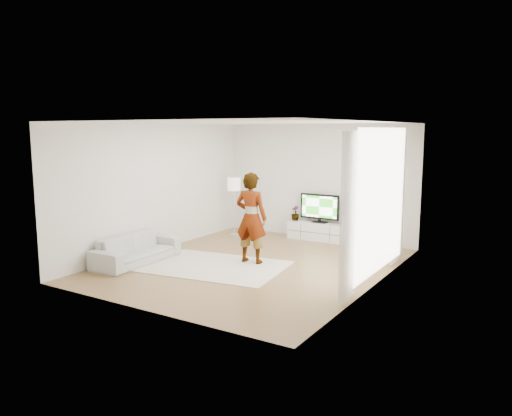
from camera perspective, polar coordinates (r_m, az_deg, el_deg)
The scene contains 17 objects.
floor at distance 10.01m, azimuth -0.40°, elevation -6.50°, with size 6.00×6.00×0.00m, color olive.
ceiling at distance 9.65m, azimuth -0.42°, elevation 9.74°, with size 6.00×6.00×0.00m, color white.
wall_left at distance 11.25m, azimuth -11.25°, elevation 2.31°, with size 0.02×6.00×2.80m, color silver.
wall_right at distance 8.67m, azimuth 13.70°, elevation 0.30°, with size 0.02×6.00×2.80m, color silver.
wall_back at distance 12.36m, azimuth 7.04°, elevation 2.99°, with size 5.00×0.02×2.80m, color silver.
wall_front at distance 7.40m, azimuth -12.90°, elevation -1.13°, with size 5.00×0.02×2.80m, color silver.
window at distance 8.95m, azimuth 14.20°, elevation 0.87°, with size 0.01×2.60×2.50m, color white.
curtain_near at distance 7.78m, azimuth 10.68°, elevation -0.94°, with size 0.04×0.70×2.60m, color white.
curtain_far at distance 10.23m, azimuth 15.97°, elevation 1.21°, with size 0.04×0.70×2.60m, color white.
media_console at distance 12.25m, azimuth 7.18°, elevation -2.67°, with size 1.53×0.43×0.43m.
television at distance 12.17m, azimuth 7.29°, elevation 0.09°, with size 1.00×0.20×0.70m.
game_console at distance 11.94m, azimuth 10.12°, elevation -1.43°, with size 0.09×0.18×0.23m.
potted_plant at distance 12.46m, azimuth 4.50°, elevation -0.58°, with size 0.20×0.20×0.36m, color #3F7238.
rug at distance 9.90m, azimuth -4.63°, elevation -6.66°, with size 2.63×1.90×0.01m, color beige.
player at distance 9.95m, azimuth -0.56°, elevation -1.12°, with size 0.67×0.44×1.83m, color #334772.
sofa at distance 10.39m, azimuth -13.48°, elevation -4.57°, with size 1.94×0.76×0.57m, color #A9A9A5.
floor_lamp at distance 12.63m, azimuth -2.53°, elevation 2.45°, with size 0.33×0.33×1.46m.
Camera 1 is at (5.15, -8.16, 2.66)m, focal length 35.00 mm.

